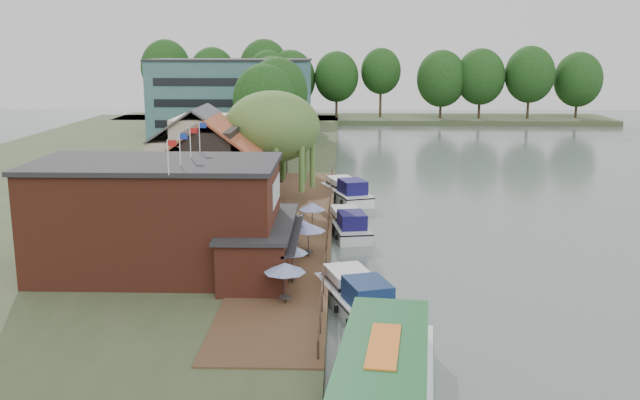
{
  "coord_description": "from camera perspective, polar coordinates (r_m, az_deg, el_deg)",
  "views": [
    {
      "loc": [
        -4.28,
        -44.72,
        15.34
      ],
      "look_at": [
        -6.0,
        12.0,
        3.0
      ],
      "focal_mm": 40.0,
      "sensor_mm": 36.0,
      "label": 1
    }
  ],
  "objects": [
    {
      "name": "land_bank",
      "position": [
        85.07,
        -15.9,
        1.75
      ],
      "size": [
        50.0,
        140.0,
        1.0
      ],
      "primitive_type": "cube",
      "color": "#384728",
      "rests_on": "ground"
    },
    {
      "name": "quay_rail",
      "position": [
        56.93,
        0.66,
        -1.8
      ],
      "size": [
        0.2,
        49.0,
        1.0
      ],
      "primitive_type": null,
      "color": "black",
      "rests_on": "land_bank"
    },
    {
      "name": "cottage_a",
      "position": [
        60.53,
        -8.5,
        2.54
      ],
      "size": [
        8.6,
        7.6,
        8.5
      ],
      "primitive_type": null,
      "color": "black",
      "rests_on": "land_bank"
    },
    {
      "name": "bank_tree_0",
      "position": [
        88.6,
        -4.51,
        6.9
      ],
      "size": [
        7.59,
        7.59,
        12.2
      ],
      "primitive_type": null,
      "color": "#143811",
      "rests_on": "land_bank"
    },
    {
      "name": "cruiser_0",
      "position": [
        42.33,
        2.94,
        -7.26
      ],
      "size": [
        6.1,
        10.4,
        2.4
      ],
      "primitive_type": null,
      "rotation": [
        0.0,
        0.0,
        0.31
      ],
      "color": "silver",
      "rests_on": "ground"
    },
    {
      "name": "umbrella_3",
      "position": [
        48.94,
        -0.95,
        -3.2
      ],
      "size": [
        2.42,
        2.42,
        2.38
      ],
      "primitive_type": null,
      "color": "navy",
      "rests_on": "quay_deck"
    },
    {
      "name": "cruiser_2",
      "position": [
        71.95,
        2.12,
        0.94
      ],
      "size": [
        6.24,
        10.5,
        2.43
      ],
      "primitive_type": null,
      "rotation": [
        0.0,
        0.0,
        0.32
      ],
      "color": "white",
      "rests_on": "ground"
    },
    {
      "name": "bank_tree_3",
      "position": [
        125.09,
        -3.81,
        8.56
      ],
      "size": [
        8.21,
        8.21,
        12.62
      ],
      "primitive_type": null,
      "color": "#143811",
      "rests_on": "land_bank"
    },
    {
      "name": "bank_tree_2",
      "position": [
        105.3,
        -3.43,
        7.91
      ],
      "size": [
        8.89,
        8.89,
        12.74
      ],
      "primitive_type": null,
      "color": "#143811",
      "rests_on": "land_bank"
    },
    {
      "name": "bank_tree_5",
      "position": [
        140.21,
        -4.17,
        9.14
      ],
      "size": [
        7.63,
        7.63,
        13.51
      ],
      "primitive_type": null,
      "color": "#143811",
      "rests_on": "land_bank"
    },
    {
      "name": "pub",
      "position": [
        46.04,
        -10.5,
        -1.37
      ],
      "size": [
        20.0,
        11.0,
        7.3
      ],
      "primitive_type": null,
      "color": "maroon",
      "rests_on": "land_bank"
    },
    {
      "name": "cruiser_1",
      "position": [
        59.05,
        2.27,
        -1.68
      ],
      "size": [
        4.49,
        9.66,
        2.23
      ],
      "primitive_type": null,
      "rotation": [
        0.0,
        0.0,
        0.17
      ],
      "color": "silver",
      "rests_on": "ground"
    },
    {
      "name": "tour_boat",
      "position": [
        29.88,
        4.96,
        -14.96
      ],
      "size": [
        6.22,
        15.9,
        3.38
      ],
      "primitive_type": null,
      "rotation": [
        0.0,
        0.0,
        -0.12
      ],
      "color": "silver",
      "rests_on": "ground"
    },
    {
      "name": "umbrella_2",
      "position": [
        45.95,
        -3.23,
        -4.25
      ],
      "size": [
        2.25,
        2.25,
        2.38
      ],
      "primitive_type": null,
      "color": "#1C329C",
      "rests_on": "quay_deck"
    },
    {
      "name": "umbrella_5",
      "position": [
        55.13,
        -0.63,
        -1.43
      ],
      "size": [
        2.09,
        2.09,
        2.38
      ],
      "primitive_type": null,
      "color": "navy",
      "rests_on": "quay_deck"
    },
    {
      "name": "umbrella_4",
      "position": [
        50.85,
        -2.05,
        -2.61
      ],
      "size": [
        2.22,
        2.22,
        2.38
      ],
      "primitive_type": null,
      "color": "navy",
      "rests_on": "quay_deck"
    },
    {
      "name": "bank_tree_4",
      "position": [
        130.85,
        -2.84,
        8.5
      ],
      "size": [
        6.81,
        6.81,
        11.54
      ],
      "primitive_type": null,
      "color": "#143811",
      "rests_on": "land_bank"
    },
    {
      "name": "hotel_block",
      "position": [
        116.36,
        -7.1,
        8.14
      ],
      "size": [
        25.4,
        12.4,
        12.3
      ],
      "primitive_type": null,
      "color": "#38666B",
      "rests_on": "land_bank"
    },
    {
      "name": "ground",
      "position": [
        47.47,
        6.86,
        -6.68
      ],
      "size": [
        260.0,
        260.0,
        0.0
      ],
      "primitive_type": "plane",
      "color": "#515E5A",
      "rests_on": "ground"
    },
    {
      "name": "cottage_c",
      "position": [
        78.97,
        -5.37,
        4.88
      ],
      "size": [
        7.6,
        7.6,
        8.5
      ],
      "primitive_type": null,
      "color": "black",
      "rests_on": "land_bank"
    },
    {
      "name": "cottage_b",
      "position": [
        70.79,
        -9.48,
        3.91
      ],
      "size": [
        9.6,
        8.6,
        8.5
      ],
      "primitive_type": null,
      "color": "beige",
      "rests_on": "land_bank"
    },
    {
      "name": "umbrella_0",
      "position": [
        40.28,
        -2.81,
        -6.65
      ],
      "size": [
        2.41,
        2.41,
        2.38
      ],
      "primitive_type": null,
      "color": "navy",
      "rests_on": "quay_deck"
    },
    {
      "name": "swan",
      "position": [
        38.51,
        4.34,
        -10.89
      ],
      "size": [
        0.44,
        0.44,
        0.44
      ],
      "primitive_type": "sphere",
      "color": "white",
      "rests_on": "ground"
    },
    {
      "name": "quay_deck",
      "position": [
        56.67,
        -2.08,
        -2.34
      ],
      "size": [
        6.0,
        50.0,
        0.1
      ],
      "primitive_type": "cube",
      "color": "#47301E",
      "rests_on": "land_bank"
    },
    {
      "name": "umbrella_1",
      "position": [
        43.79,
        -2.25,
        -5.08
      ],
      "size": [
        1.99,
        1.99,
        2.38
      ],
      "primitive_type": null,
      "color": "navy",
      "rests_on": "quay_deck"
    },
    {
      "name": "bank_tree_1",
      "position": [
        95.92,
        -4.6,
        6.83
      ],
      "size": [
        6.35,
        6.35,
        10.63
      ],
      "primitive_type": null,
      "color": "#143811",
      "rests_on": "land_bank"
    },
    {
      "name": "willow",
      "position": [
        64.67,
        -3.81,
        4.13
      ],
      "size": [
        8.6,
        8.6,
        10.43
      ],
      "primitive_type": null,
      "color": "#476B2D",
      "rests_on": "land_bank"
    }
  ]
}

